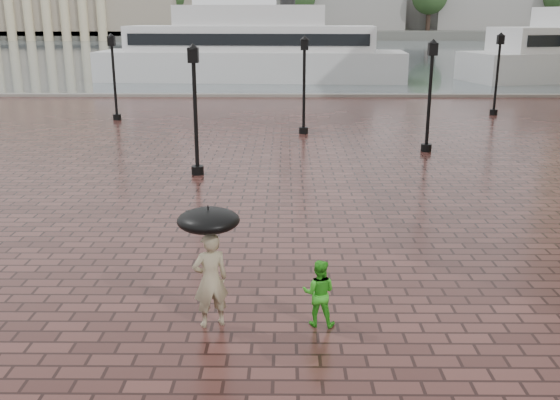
% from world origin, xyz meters
% --- Properties ---
extents(ground, '(300.00, 300.00, 0.00)m').
position_xyz_m(ground, '(0.00, 0.00, 0.00)').
color(ground, '#371C19').
rests_on(ground, ground).
extents(harbour_water, '(240.00, 240.00, 0.00)m').
position_xyz_m(harbour_water, '(0.00, 92.00, 0.00)').
color(harbour_water, '#4B555C').
rests_on(harbour_water, ground).
extents(quay_edge, '(80.00, 0.60, 0.30)m').
position_xyz_m(quay_edge, '(0.00, 32.00, 0.00)').
color(quay_edge, slate).
rests_on(quay_edge, ground).
extents(far_shore, '(300.00, 60.00, 2.00)m').
position_xyz_m(far_shore, '(0.00, 160.00, 1.00)').
color(far_shore, '#4C4C47').
rests_on(far_shore, ground).
extents(street_lamps, '(21.44, 14.44, 4.40)m').
position_xyz_m(street_lamps, '(-1.60, 17.60, 2.33)').
color(street_lamps, black).
rests_on(street_lamps, ground).
extents(adult_pedestrian, '(0.77, 0.65, 1.79)m').
position_xyz_m(adult_pedestrian, '(-4.21, -1.26, 0.89)').
color(adult_pedestrian, tan).
rests_on(adult_pedestrian, ground).
extents(child_pedestrian, '(0.68, 0.57, 1.26)m').
position_xyz_m(child_pedestrian, '(-2.26, -1.22, 0.63)').
color(child_pedestrian, green).
rests_on(child_pedestrian, ground).
extents(ferry_near, '(26.35, 7.84, 8.53)m').
position_xyz_m(ferry_near, '(-5.80, 43.23, 2.56)').
color(ferry_near, silver).
rests_on(ferry_near, ground).
extents(umbrella, '(1.10, 1.10, 1.17)m').
position_xyz_m(umbrella, '(-4.21, -1.26, 2.02)').
color(umbrella, black).
rests_on(umbrella, ground).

